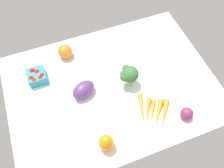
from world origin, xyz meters
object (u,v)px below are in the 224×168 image
at_px(eggplant, 83,90).
at_px(berry_basket, 37,76).
at_px(bell_pepper_orange, 106,143).
at_px(broccoli_head, 129,75).
at_px(red_onion_center, 187,114).
at_px(carrot_bunch, 154,112).
at_px(heirloom_tomato_orange, 65,51).

xyz_separation_m(eggplant, berry_basket, (-0.20, 0.16, -0.01)).
height_order(berry_basket, bell_pepper_orange, bell_pepper_orange).
height_order(broccoli_head, berry_basket, broccoli_head).
xyz_separation_m(red_onion_center, broccoli_head, (-0.18, 0.27, 0.05)).
bearing_deg(red_onion_center, carrot_bunch, 152.91).
distance_m(broccoli_head, berry_basket, 0.46).
bearing_deg(heirloom_tomato_orange, carrot_bunch, -57.93).
bearing_deg(carrot_bunch, broccoli_head, 103.50).
distance_m(berry_basket, carrot_bunch, 0.60).
relative_size(berry_basket, carrot_bunch, 0.44).
xyz_separation_m(red_onion_center, berry_basket, (-0.60, 0.45, 0.00)).
bearing_deg(heirloom_tomato_orange, bell_pepper_orange, -86.27).
distance_m(eggplant, berry_basket, 0.25).
xyz_separation_m(heirloom_tomato_orange, carrot_bunch, (0.30, -0.48, -0.03)).
xyz_separation_m(berry_basket, carrot_bunch, (0.47, -0.38, -0.02)).
distance_m(berry_basket, bell_pepper_orange, 0.49).
bearing_deg(carrot_bunch, red_onion_center, -27.09).
distance_m(carrot_bunch, bell_pepper_orange, 0.27).
distance_m(eggplant, broccoli_head, 0.23).
xyz_separation_m(heirloom_tomato_orange, bell_pepper_orange, (0.04, -0.55, 0.01)).
bearing_deg(berry_basket, bell_pepper_orange, -65.01).
height_order(heirloom_tomato_orange, red_onion_center, heirloom_tomato_orange).
distance_m(red_onion_center, bell_pepper_orange, 0.40).
relative_size(eggplant, broccoli_head, 0.99).
distance_m(heirloom_tomato_orange, carrot_bunch, 0.56).
distance_m(red_onion_center, carrot_bunch, 0.15).
height_order(berry_basket, carrot_bunch, berry_basket).
bearing_deg(eggplant, red_onion_center, -55.91).
xyz_separation_m(berry_basket, bell_pepper_orange, (0.21, -0.45, 0.02)).
bearing_deg(carrot_bunch, berry_basket, 141.29).
bearing_deg(red_onion_center, heirloom_tomato_orange, 128.41).
bearing_deg(eggplant, broccoli_head, -25.84).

